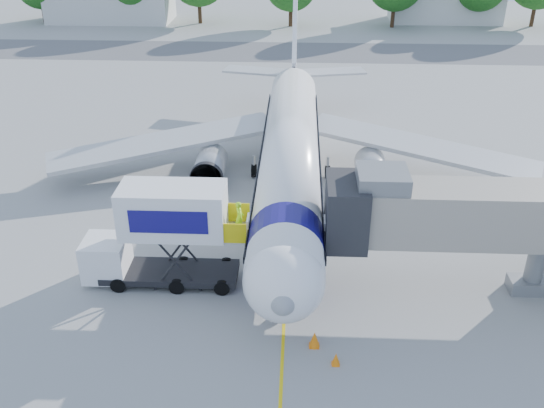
{
  "coord_description": "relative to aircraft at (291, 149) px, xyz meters",
  "views": [
    {
      "loc": [
        0.48,
        -32.9,
        18.5
      ],
      "look_at": [
        -0.85,
        -4.16,
        3.2
      ],
      "focal_mm": 40.0,
      "sensor_mm": 36.0,
      "label": 1
    }
  ],
  "objects": [
    {
      "name": "catering_hiloader",
      "position": [
        -6.27,
        -11.12,
        -0.19
      ],
      "size": [
        8.5,
        2.44,
        5.5
      ],
      "color": "black",
      "rests_on": "ground"
    },
    {
      "name": "ground",
      "position": [
        0.0,
        -4.12,
        -2.95
      ],
      "size": [
        160.0,
        160.0,
        0.0
      ],
      "primitive_type": "plane",
      "color": "gray",
      "rests_on": "ground"
    },
    {
      "name": "guidance_line",
      "position": [
        0.0,
        -4.12,
        -2.94
      ],
      "size": [
        0.15,
        70.0,
        0.01
      ],
      "primitive_type": "cube",
      "color": "yellow",
      "rests_on": "ground"
    },
    {
      "name": "aircraft",
      "position": [
        0.0,
        0.0,
        0.0
      ],
      "size": [
        34.17,
        37.73,
        11.35
      ],
      "color": "white",
      "rests_on": "ground"
    },
    {
      "name": "outbuilding_right",
      "position": [
        22.0,
        57.88,
        -0.29
      ],
      "size": [
        16.4,
        7.4,
        5.3
      ],
      "color": "silver",
      "rests_on": "ground"
    },
    {
      "name": "jet_bridge",
      "position": [
        7.99,
        -11.12,
        1.39
      ],
      "size": [
        13.9,
        3.2,
        6.6
      ],
      "color": "gray",
      "rests_on": "ground"
    },
    {
      "name": "taxiway_strip",
      "position": [
        0.0,
        37.88,
        -2.94
      ],
      "size": [
        120.0,
        10.0,
        0.01
      ],
      "primitive_type": "cube",
      "color": "#59595B",
      "rests_on": "ground"
    },
    {
      "name": "safety_cone_b",
      "position": [
        2.32,
        -16.98,
        -2.65
      ],
      "size": [
        0.39,
        0.39,
        0.61
      ],
      "color": "orange",
      "rests_on": "ground"
    },
    {
      "name": "outbuilding_left",
      "position": [
        -28.0,
        55.88,
        -0.29
      ],
      "size": [
        18.4,
        8.4,
        5.3
      ],
      "color": "silver",
      "rests_on": "ground"
    },
    {
      "name": "safety_cone_a",
      "position": [
        1.41,
        -15.84,
        -2.57
      ],
      "size": [
        0.5,
        0.5,
        0.79
      ],
      "color": "orange",
      "rests_on": "ground"
    }
  ]
}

